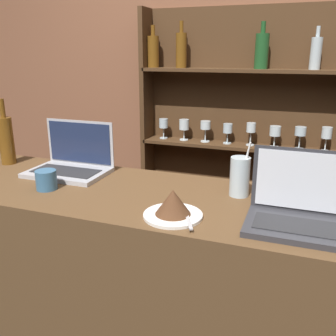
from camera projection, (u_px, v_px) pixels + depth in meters
The scene contains 9 objects.
bar_counter at pixel (163, 319), 1.53m from camera, with size 2.08×0.55×1.08m.
back_wall at pixel (231, 90), 2.40m from camera, with size 7.00×0.06×2.70m.
back_shelf at pixel (238, 150), 2.41m from camera, with size 1.27×0.18×1.85m.
laptop_near at pixel (72, 162), 1.62m from camera, with size 0.33×0.22×0.22m.
laptop_far at pixel (307, 211), 1.11m from camera, with size 0.35×0.21×0.22m.
cake_plate at pixel (173, 205), 1.18m from camera, with size 0.19×0.19×0.09m.
water_glass at pixel (240, 177), 1.35m from camera, with size 0.07×0.07×0.20m.
wine_bottle_amber at pixel (6, 139), 1.73m from camera, with size 0.07×0.07×0.30m.
coffee_cup at pixel (46, 180), 1.42m from camera, with size 0.08×0.08×0.07m.
Camera 1 is at (0.46, -0.92, 1.58)m, focal length 40.00 mm.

